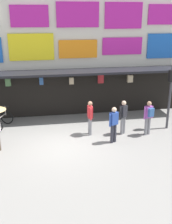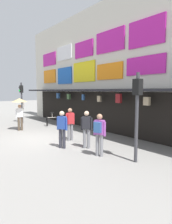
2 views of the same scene
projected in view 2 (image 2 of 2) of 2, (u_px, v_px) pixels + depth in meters
The scene contains 10 objects.
ground_plane at pixel (41, 138), 10.47m from camera, with size 80.00×80.00×0.00m, color gray.
shopfront at pixel (102, 70), 12.89m from camera, with size 18.00×2.60×8.00m.
traffic_light_near at pixel (21, 96), 15.20m from camera, with size 0.31×0.34×3.20m.
traffic_light_far at pixel (137, 103), 6.79m from camera, with size 0.29×0.33×3.20m.
bicycle_parked at pixel (55, 120), 14.27m from camera, with size 1.10×1.35×1.05m.
pedestrian_in_green at pixel (99, 132), 7.53m from camera, with size 0.50×0.44×1.68m.
pedestrian_in_blue at pixel (70, 122), 9.95m from camera, with size 0.23×0.53×1.68m.
pedestrian_with_umbrella at pixel (20, 105), 12.41m from camera, with size 0.96×0.96×2.08m.
pedestrian_in_red at pixel (62, 127), 8.62m from camera, with size 0.48×0.36×1.68m.
pedestrian_in_yellow at pixel (87, 127), 8.61m from camera, with size 0.43×0.40×1.68m.
Camera 2 is at (9.51, -4.54, 2.57)m, focal length 31.08 mm.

